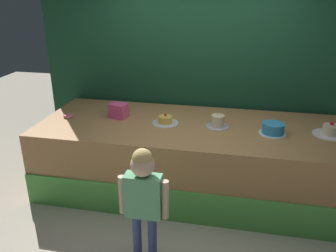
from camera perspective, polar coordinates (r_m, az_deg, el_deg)
The scene contains 10 objects.
ground_plane at distance 3.91m, azimuth 2.03°, elevation -15.41°, with size 12.00×12.00×0.00m, color #BCB29E.
stage_platform at distance 4.26m, azimuth 3.68°, elevation -5.22°, with size 3.61×1.41×0.86m.
curtain_backdrop at distance 4.65m, azimuth 5.46°, elevation 12.07°, with size 4.38×0.08×3.15m, color #19472D.
child_figure at distance 3.01m, azimuth -4.09°, elevation -10.82°, with size 0.44×0.20×1.15m.
pink_box at distance 4.32m, azimuth -8.17°, elevation 2.54°, with size 0.21×0.16×0.18m, color #EF5093.
donut at distance 4.47m, azimuth -16.10°, elevation 1.61°, with size 0.12×0.12×0.04m, color pink.
cake_far_left at distance 4.10m, azimuth -0.43°, elevation 0.91°, with size 0.32×0.32×0.12m.
cake_center_left at distance 4.04m, azimuth 8.17°, elevation 0.70°, with size 0.27×0.27×0.19m.
cake_center_right at distance 3.98m, azimuth 16.92°, elevation -0.44°, with size 0.30×0.30×0.13m.
cake_far_right at distance 4.18m, azimuth 25.18°, elevation -0.74°, with size 0.36×0.36×0.16m.
Camera 1 is at (0.49, -3.06, 2.38)m, focal length 36.99 mm.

